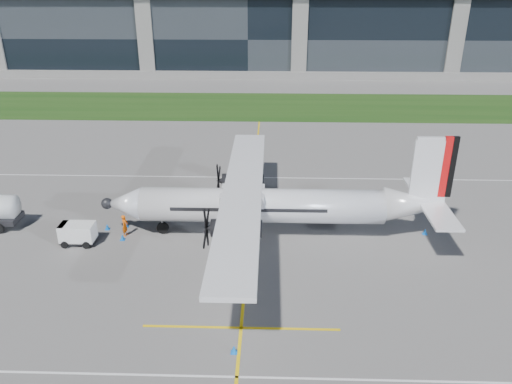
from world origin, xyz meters
The scene contains 13 objects.
ground centered at (0.00, 40.00, 0.00)m, with size 400.00×400.00×0.00m, color slate.
grass_strip centered at (0.00, 48.00, 0.02)m, with size 400.00×18.00×0.04m, color #183E10.
terminal_building centered at (0.00, 80.00, 7.50)m, with size 120.00×20.00×15.00m, color black.
tree_line centered at (0.00, 140.00, 3.00)m, with size 400.00×6.00×6.00m, color black.
yellow_taxiway_centerline centered at (3.00, 10.00, 0.01)m, with size 0.20×70.00×0.01m, color yellow.
turboprop_aircraft centered at (5.03, 5.72, 4.27)m, with size 27.43×28.45×8.53m, color white, non-canonical shape.
baggage_tug centered at (-10.44, 3.86, 0.85)m, with size 2.83×1.70×1.70m, color white, non-canonical shape.
ground_crew_person centered at (-7.09, 5.28, 1.03)m, with size 0.84×0.60×2.07m, color #F25907.
safety_cone_nose_stbd centered at (-7.44, 6.69, 0.25)m, with size 0.36×0.36×0.50m, color blue.
safety_cone_portwing centered at (2.73, -8.14, 0.25)m, with size 0.36×0.36×0.50m, color blue.
safety_cone_fwd centered at (-8.90, 6.23, 0.25)m, with size 0.36×0.36×0.50m, color blue.
safety_cone_nose_port centered at (-7.15, 4.50, 0.25)m, with size 0.36×0.36×0.50m, color blue.
safety_cone_tail centered at (17.40, 6.19, 0.25)m, with size 0.36×0.36×0.50m, color blue.
Camera 1 is at (4.64, -30.20, 19.82)m, focal length 35.00 mm.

